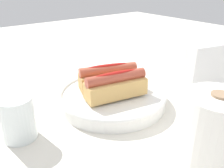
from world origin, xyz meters
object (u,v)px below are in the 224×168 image
water_glass (18,120)px  paper_towel_roll (214,130)px  hotdog_back (116,85)px  napkin_box (205,72)px  serving_bowl (112,97)px  hotdog_front (108,77)px

water_glass → paper_towel_roll: 0.37m
hotdog_back → napkin_box: 0.24m
water_glass → napkin_box: (-0.44, 0.13, 0.03)m
napkin_box → paper_towel_roll: bearing=51.7°
serving_bowl → paper_towel_roll: bearing=91.4°
serving_bowl → napkin_box: napkin_box is taller
serving_bowl → hotdog_front: 0.05m
hotdog_back → water_glass: hotdog_back is taller
hotdog_front → water_glass: bearing=5.7°
serving_bowl → hotdog_back: (0.01, 0.03, 0.04)m
paper_towel_roll → napkin_box: napkin_box is taller
hotdog_front → hotdog_back: bearing=72.2°
serving_bowl → paper_towel_roll: (-0.01, 0.27, 0.05)m
hotdog_back → paper_towel_roll: paper_towel_roll is taller
water_glass → napkin_box: 0.46m
serving_bowl → napkin_box: bearing=149.0°
hotdog_back → water_glass: (0.23, -0.03, -0.02)m
hotdog_back → napkin_box: size_ratio=1.05×
napkin_box → hotdog_back: bearing=-9.3°
hotdog_back → water_glass: bearing=-7.0°
hotdog_front → hotdog_back: 0.05m
serving_bowl → water_glass: bearing=-0.4°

